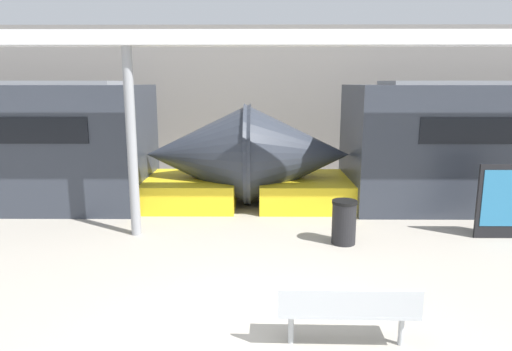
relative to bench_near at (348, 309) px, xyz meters
The scene contains 6 objects.
station_wall 10.75m from the bench_near, 95.24° to the left, with size 56.00×0.20×5.00m, color gray.
bench_near is the anchor object (origin of this frame).
trash_bin 3.71m from the bench_near, 80.35° to the left, with size 0.50×0.50×0.88m.
poster_board 5.63m from the bench_near, 45.43° to the left, with size 1.13×0.07×1.54m.
support_column_near 5.74m from the bench_near, 131.25° to the left, with size 0.20×0.20×3.86m, color gray.
canopy_beam 6.57m from the bench_near, 131.25° to the left, with size 28.00×0.60×0.28m, color silver.
Camera 1 is at (-0.10, -4.78, 3.16)m, focal length 32.00 mm.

